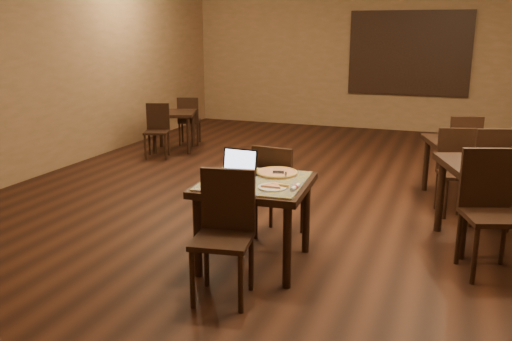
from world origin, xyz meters
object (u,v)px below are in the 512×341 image
at_px(other_table_c_chair_far, 491,170).
at_px(other_table_a_chair_near, 457,166).
at_px(other_table_b_chair_far, 189,118).
at_px(chair_main_near, 225,227).
at_px(other_table_a_chair_far, 462,147).
at_px(tiled_table, 255,192).
at_px(other_table_c_chair_near, 490,204).
at_px(laptop, 238,169).
at_px(other_table_b_chair_near, 157,127).
at_px(other_table_c, 491,177).
at_px(chair_main_far, 276,187).
at_px(other_table_a, 460,150).
at_px(pizza_pan, 277,174).
at_px(other_table_b, 174,118).

bearing_deg(other_table_c_chair_far, other_table_a_chair_near, -61.68).
height_order(other_table_b_chair_far, other_table_c_chair_far, other_table_c_chair_far).
bearing_deg(chair_main_near, other_table_a_chair_far, 57.19).
height_order(tiled_table, other_table_c_chair_near, other_table_c_chair_near).
bearing_deg(laptop, other_table_b_chair_near, 133.08).
distance_m(other_table_a_chair_near, other_table_b_chair_near, 4.73).
xyz_separation_m(tiled_table, other_table_c_chair_near, (1.89, 0.57, -0.07)).
bearing_deg(other_table_c, laptop, -171.86).
xyz_separation_m(laptop, other_table_b_chair_near, (-2.73, 3.25, -0.34)).
height_order(other_table_c, other_table_c_chair_far, other_table_c_chair_far).
bearing_deg(other_table_c, chair_main_far, 177.44).
height_order(laptop, other_table_a, laptop).
xyz_separation_m(pizza_pan, other_table_c_chair_far, (1.83, 1.55, -0.18)).
xyz_separation_m(tiled_table, other_table_c, (1.92, 1.18, 0.01)).
xyz_separation_m(chair_main_far, other_table_a_chair_near, (1.64, 1.48, -0.00)).
xyz_separation_m(chair_main_far, other_table_a, (1.66, 2.03, 0.07)).
bearing_deg(chair_main_far, chair_main_near, 96.51).
bearing_deg(other_table_b, chair_main_far, -67.52).
relative_size(chair_main_near, other_table_b, 1.09).
bearing_deg(other_table_c_chair_near, other_table_a, 77.81).
bearing_deg(other_table_a_chair_far, other_table_c_chair_far, 83.66).
bearing_deg(pizza_pan, other_table_a, 57.51).
xyz_separation_m(other_table_c, other_table_c_chair_near, (-0.03, -0.61, -0.08)).
xyz_separation_m(chair_main_far, other_table_b, (-2.89, 3.24, 0.02)).
bearing_deg(other_table_b_chair_near, laptop, -69.30).
xyz_separation_m(other_table_a_chair_near, other_table_c_chair_near, (0.27, -1.53, 0.06)).
relative_size(tiled_table, laptop, 2.91).
xyz_separation_m(other_table_a, other_table_b_chair_far, (-4.53, 1.71, -0.12)).
bearing_deg(chair_main_far, other_table_b_chair_far, -45.85).
distance_m(other_table_a_chair_far, other_table_b_chair_far, 4.70).
bearing_deg(laptop, other_table_c_chair_far, 41.25).
bearing_deg(other_table_b, other_table_a_chair_far, -27.41).
height_order(tiled_table, pizza_pan, pizza_pan).
distance_m(tiled_table, laptop, 0.28).
bearing_deg(other_table_b_chair_near, tiled_table, -68.17).
distance_m(other_table_a, other_table_b, 4.71).
bearing_deg(other_table_c, other_table_a, 81.64).
bearing_deg(chair_main_near, other_table_c, 33.92).
relative_size(chair_main_near, other_table_b_chair_near, 1.15).
bearing_deg(other_table_c_chair_near, laptop, 173.74).
bearing_deg(other_table_b, other_table_a, -34.12).
relative_size(pizza_pan, other_table_c, 0.33).
bearing_deg(other_table_a_chair_near, chair_main_near, -138.61).
distance_m(chair_main_far, other_table_c_chair_far, 2.29).
height_order(pizza_pan, other_table_b_chair_far, other_table_b_chair_far).
height_order(chair_main_far, other_table_b_chair_far, chair_main_far).
bearing_deg(chair_main_far, other_table_a, -122.63).
bearing_deg(chair_main_near, other_table_b_chair_near, 117.40).
xyz_separation_m(pizza_pan, other_table_c, (1.80, 0.94, -0.10)).
distance_m(pizza_pan, other_table_a_chair_far, 3.35).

